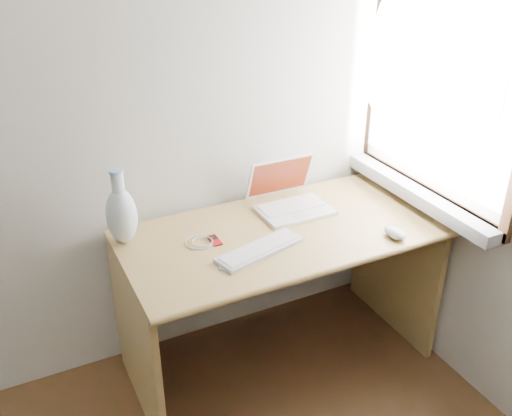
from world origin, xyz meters
name	(u,v)px	position (x,y,z in m)	size (l,w,h in m)	color
window	(435,88)	(1.72, 1.30, 1.28)	(0.11, 0.99, 1.10)	white
desk	(271,261)	(1.03, 1.46, 0.51)	(1.36, 0.68, 0.72)	tan
laptop	(290,198)	(1.17, 1.54, 0.77)	(0.32, 0.27, 0.22)	white
external_keyboard	(260,249)	(0.88, 1.26, 0.73)	(0.40, 0.21, 0.02)	silver
mouse	(395,233)	(1.44, 1.12, 0.74)	(0.07, 0.11, 0.04)	white
ipod	(215,240)	(0.74, 1.42, 0.72)	(0.04, 0.09, 0.01)	#A90B11
cable_coil	(199,242)	(0.68, 1.43, 0.72)	(0.12, 0.12, 0.01)	silver
remote	(223,265)	(0.70, 1.23, 0.72)	(0.03, 0.07, 0.01)	silver
vase	(121,214)	(0.41, 1.58, 0.85)	(0.13, 0.13, 0.32)	white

